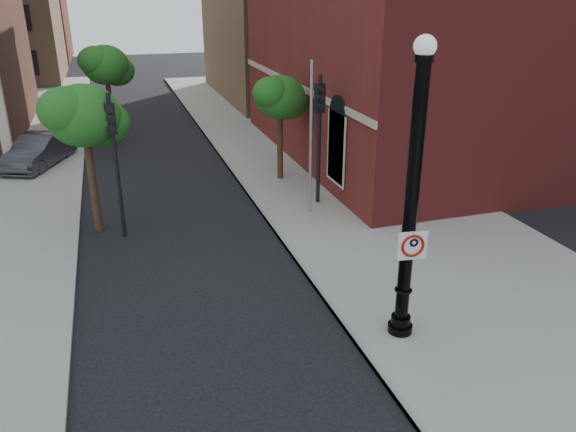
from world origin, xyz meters
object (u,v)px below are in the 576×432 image
object	(u,v)px
no_parking_sign	(412,245)
traffic_signal_right	(319,120)
traffic_signal_left	(114,142)
lamppost	(410,212)
parked_car	(39,151)

from	to	relation	value
no_parking_sign	traffic_signal_right	world-z (taller)	traffic_signal_right
traffic_signal_left	traffic_signal_right	size ratio (longest dim) A/B	0.98
lamppost	no_parking_sign	xyz separation A→B (m)	(0.02, -0.17, -0.69)
no_parking_sign	parked_car	world-z (taller)	no_parking_sign
traffic_signal_right	parked_car	bearing A→B (deg)	131.93
parked_car	traffic_signal_right	distance (m)	13.04
no_parking_sign	traffic_signal_left	distance (m)	9.67
traffic_signal_left	traffic_signal_right	world-z (taller)	traffic_signal_right
parked_car	traffic_signal_right	bearing A→B (deg)	-16.58
parked_car	traffic_signal_right	world-z (taller)	traffic_signal_right
lamppost	parked_car	world-z (taller)	lamppost
traffic_signal_right	traffic_signal_left	bearing A→B (deg)	176.65
parked_car	traffic_signal_left	bearing A→B (deg)	-47.80
no_parking_sign	traffic_signal_right	size ratio (longest dim) A/B	0.14
lamppost	no_parking_sign	distance (m)	0.71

